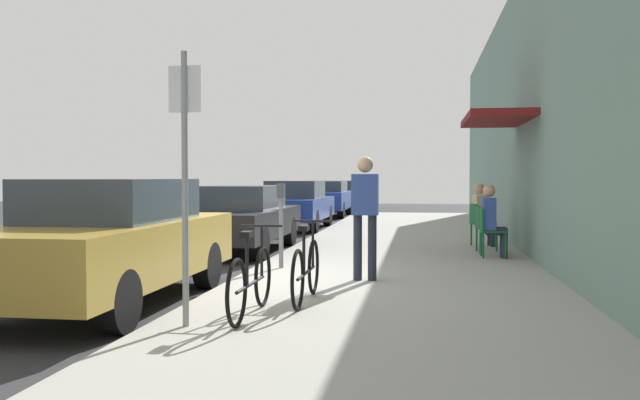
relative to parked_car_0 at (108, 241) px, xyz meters
The scene contains 18 objects.
ground_plane 1.97m from the parked_car_0, 52.58° to the left, with size 60.00×60.00×0.00m, color #2D2D30.
sidewalk_slab 4.85m from the parked_car_0, 45.74° to the left, with size 4.50×32.00×0.12m, color #9E9B93.
building_facade 6.99m from the parked_car_0, 30.97° to the left, with size 1.40×32.00×5.50m.
parked_car_0 is the anchor object (origin of this frame).
parked_car_1 5.80m from the parked_car_0, 90.00° to the left, with size 1.80×4.40×1.36m.
parked_car_2 11.99m from the parked_car_0, 90.00° to the left, with size 1.80×4.40×1.43m.
parked_car_3 18.33m from the parked_car_0, 90.00° to the left, with size 1.80×4.40×1.39m.
parked_car_4 24.08m from the parked_car_0, 90.00° to the left, with size 1.80×4.40×1.37m.
parking_meter 3.09m from the parked_car_0, 59.89° to the left, with size 0.12×0.10×1.32m.
street_sign 2.26m from the parked_car_0, 44.20° to the right, with size 0.32×0.06×2.60m.
bicycle_0 2.44m from the parked_car_0, ahead, with size 0.46×1.71×0.90m.
bicycle_1 2.23m from the parked_car_0, 25.05° to the right, with size 0.46×1.71×0.90m.
cafe_chair_0 6.67m from the parked_car_0, 42.86° to the left, with size 0.44×0.44×0.87m.
seated_patron_0 6.72m from the parked_car_0, 42.51° to the left, with size 0.43×0.36×1.29m.
cafe_chair_1 7.25m from the parked_car_0, 47.53° to the left, with size 0.48×0.48×0.87m.
cafe_chair_2 8.14m from the parked_car_0, 53.03° to the left, with size 0.52×0.52×0.87m.
seated_patron_2 8.18m from the parked_car_0, 52.76° to the left, with size 0.48×0.43×1.29m.
pedestrian_standing 3.38m from the parked_car_0, 28.52° to the left, with size 0.36×0.22×1.70m.
Camera 1 is at (2.61, -8.94, 1.54)m, focal length 37.49 mm.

